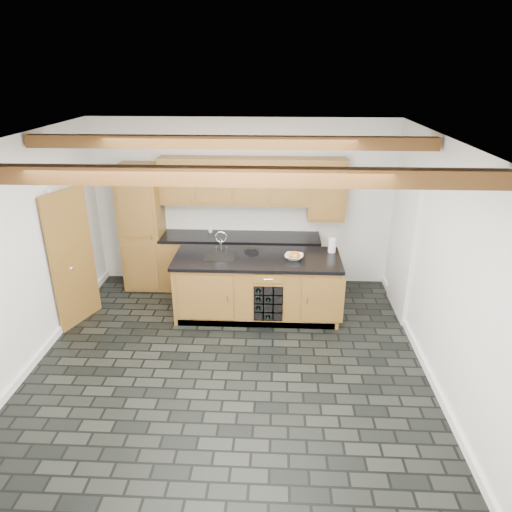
{
  "coord_description": "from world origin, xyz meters",
  "views": [
    {
      "loc": [
        0.58,
        -4.89,
        3.54
      ],
      "look_at": [
        0.31,
        0.8,
        1.16
      ],
      "focal_mm": 32.0,
      "sensor_mm": 36.0,
      "label": 1
    }
  ],
  "objects_px": {
    "kitchen_scale": "(252,250)",
    "fruit_bowl": "(294,257)",
    "island": "(257,286)",
    "paper_towel": "(332,245)"
  },
  "relations": [
    {
      "from": "paper_towel",
      "to": "island",
      "type": "bearing_deg",
      "value": -166.17
    },
    {
      "from": "island",
      "to": "paper_towel",
      "type": "xyz_separation_m",
      "value": [
        1.11,
        0.27,
        0.57
      ]
    },
    {
      "from": "kitchen_scale",
      "to": "island",
      "type": "bearing_deg",
      "value": -61.4
    },
    {
      "from": "paper_towel",
      "to": "fruit_bowl",
      "type": "bearing_deg",
      "value": -152.65
    },
    {
      "from": "island",
      "to": "kitchen_scale",
      "type": "height_order",
      "value": "kitchen_scale"
    },
    {
      "from": "fruit_bowl",
      "to": "kitchen_scale",
      "type": "bearing_deg",
      "value": 158.13
    },
    {
      "from": "island",
      "to": "fruit_bowl",
      "type": "height_order",
      "value": "fruit_bowl"
    },
    {
      "from": "island",
      "to": "paper_towel",
      "type": "height_order",
      "value": "paper_towel"
    },
    {
      "from": "kitchen_scale",
      "to": "fruit_bowl",
      "type": "bearing_deg",
      "value": -16.48
    },
    {
      "from": "island",
      "to": "fruit_bowl",
      "type": "relative_size",
      "value": 9.18
    }
  ]
}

